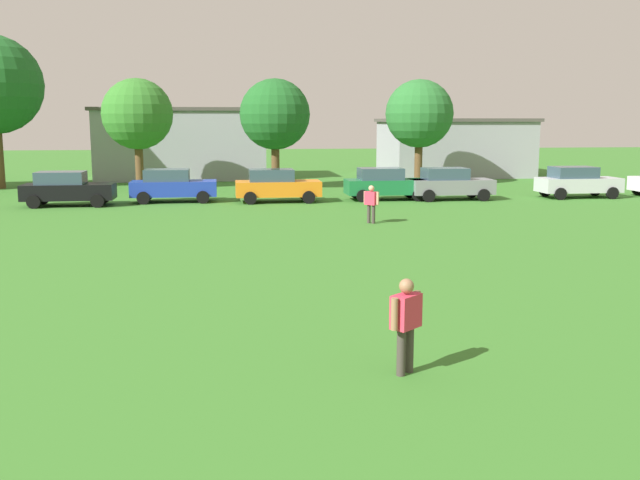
# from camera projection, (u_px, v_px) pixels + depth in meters

# --- Properties ---
(ground_plane) EXTENTS (160.00, 160.00, 0.00)m
(ground_plane) POSITION_uv_depth(u_px,v_px,m) (235.00, 223.00, 29.05)
(ground_plane) COLOR #387528
(adult_bystander) EXTENTS (0.60, 0.56, 1.58)m
(adult_bystander) POSITION_uv_depth(u_px,v_px,m) (406.00, 318.00, 11.57)
(adult_bystander) COLOR #3F3833
(adult_bystander) RESTS_ON ground
(bystander_near_trees) EXTENTS (0.55, 0.57, 1.54)m
(bystander_near_trees) POSITION_uv_depth(u_px,v_px,m) (371.00, 201.00, 28.92)
(bystander_near_trees) COLOR #3F3833
(bystander_near_trees) RESTS_ON ground
(parked_car_black_0) EXTENTS (4.30, 2.02, 1.68)m
(parked_car_black_0) POSITION_uv_depth(u_px,v_px,m) (67.00, 188.00, 34.92)
(parked_car_black_0) COLOR black
(parked_car_black_0) RESTS_ON ground
(parked_car_blue_1) EXTENTS (4.30, 2.02, 1.68)m
(parked_car_blue_1) POSITION_uv_depth(u_px,v_px,m) (172.00, 185.00, 36.65)
(parked_car_blue_1) COLOR #1E38AD
(parked_car_blue_1) RESTS_ON ground
(parked_car_orange_2) EXTENTS (4.30, 2.02, 1.68)m
(parked_car_orange_2) POSITION_uv_depth(u_px,v_px,m) (276.00, 185.00, 36.62)
(parked_car_orange_2) COLOR orange
(parked_car_orange_2) RESTS_ON ground
(parked_car_green_3) EXTENTS (4.30, 2.02, 1.68)m
(parked_car_green_3) POSITION_uv_depth(u_px,v_px,m) (385.00, 184.00, 37.64)
(parked_car_green_3) COLOR #196B38
(parked_car_green_3) RESTS_ON ground
(parked_car_gray_4) EXTENTS (4.30, 2.02, 1.68)m
(parked_car_gray_4) POSITION_uv_depth(u_px,v_px,m) (450.00, 184.00, 37.71)
(parked_car_gray_4) COLOR slate
(parked_car_gray_4) RESTS_ON ground
(parked_car_silver_5) EXTENTS (4.30, 2.02, 1.68)m
(parked_car_silver_5) POSITION_uv_depth(u_px,v_px,m) (577.00, 182.00, 38.75)
(parked_car_silver_5) COLOR silver
(parked_car_silver_5) RESTS_ON ground
(tree_center) EXTENTS (4.28, 4.28, 6.66)m
(tree_center) POSITION_uv_depth(u_px,v_px,m) (137.00, 114.00, 43.45)
(tree_center) COLOR brown
(tree_center) RESTS_ON ground
(tree_right) EXTENTS (4.26, 4.26, 6.64)m
(tree_right) POSITION_uv_depth(u_px,v_px,m) (275.00, 115.00, 43.33)
(tree_right) COLOR brown
(tree_right) RESTS_ON ground
(tree_far_right) EXTENTS (4.32, 4.32, 6.73)m
(tree_far_right) POSITION_uv_depth(u_px,v_px,m) (419.00, 114.00, 45.72)
(tree_far_right) COLOR brown
(tree_far_right) RESTS_ON ground
(house_left) EXTENTS (12.14, 7.01, 5.04)m
(house_left) POSITION_uv_depth(u_px,v_px,m) (182.00, 143.00, 51.89)
(house_left) COLOR #9999A3
(house_left) RESTS_ON ground
(house_right) EXTENTS (10.74, 7.86, 4.30)m
(house_right) POSITION_uv_depth(u_px,v_px,m) (454.00, 147.00, 54.69)
(house_right) COLOR #9999A3
(house_right) RESTS_ON ground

